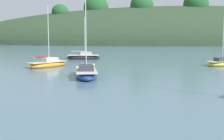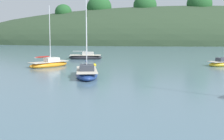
{
  "view_description": "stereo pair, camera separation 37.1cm",
  "coord_description": "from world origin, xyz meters",
  "px_view_note": "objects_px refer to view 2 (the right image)",
  "views": [
    {
      "loc": [
        0.27,
        -7.39,
        4.89
      ],
      "look_at": [
        0.0,
        20.0,
        1.2
      ],
      "focal_mm": 50.64,
      "sensor_mm": 36.0,
      "label": 1
    },
    {
      "loc": [
        0.64,
        -7.38,
        4.89
      ],
      "look_at": [
        0.0,
        20.0,
        1.2
      ],
      "focal_mm": 50.64,
      "sensor_mm": 36.0,
      "label": 2
    }
  ],
  "objects_px": {
    "sailboat_teal_outer": "(87,73)",
    "mooring_buoy_channel": "(95,65)",
    "sailboat_yellow_far": "(49,64)",
    "sailboat_black_sloop": "(86,57)"
  },
  "relations": [
    {
      "from": "sailboat_teal_outer",
      "to": "mooring_buoy_channel",
      "type": "relative_size",
      "value": 14.35
    },
    {
      "from": "sailboat_teal_outer",
      "to": "sailboat_black_sloop",
      "type": "distance_m",
      "value": 18.32
    },
    {
      "from": "sailboat_yellow_far",
      "to": "mooring_buoy_channel",
      "type": "height_order",
      "value": "sailboat_yellow_far"
    },
    {
      "from": "sailboat_black_sloop",
      "to": "sailboat_yellow_far",
      "type": "bearing_deg",
      "value": -109.82
    },
    {
      "from": "mooring_buoy_channel",
      "to": "sailboat_teal_outer",
      "type": "bearing_deg",
      "value": -90.32
    },
    {
      "from": "sailboat_yellow_far",
      "to": "mooring_buoy_channel",
      "type": "xyz_separation_m",
      "value": [
        5.67,
        0.89,
        -0.23
      ]
    },
    {
      "from": "sailboat_teal_outer",
      "to": "mooring_buoy_channel",
      "type": "xyz_separation_m",
      "value": [
        0.05,
        9.2,
        -0.27
      ]
    },
    {
      "from": "sailboat_teal_outer",
      "to": "mooring_buoy_channel",
      "type": "bearing_deg",
      "value": 89.68
    },
    {
      "from": "mooring_buoy_channel",
      "to": "sailboat_yellow_far",
      "type": "bearing_deg",
      "value": -171.09
    },
    {
      "from": "sailboat_black_sloop",
      "to": "sailboat_teal_outer",
      "type": "bearing_deg",
      "value": -83.57
    }
  ]
}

